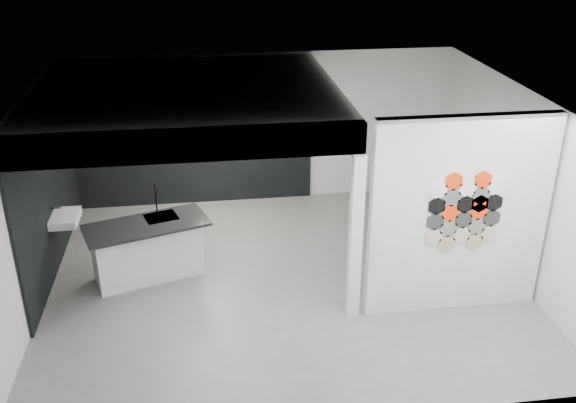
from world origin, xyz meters
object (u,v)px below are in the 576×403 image
Objects in this scene: wall_basin at (65,218)px; stockpot at (141,136)px; kitchen_island at (148,249)px; glass_vase at (272,131)px; utensil_cup at (136,138)px; glass_bowl at (272,132)px; partition_panel at (459,216)px; bottle_dark at (180,135)px; kettle at (264,131)px.

stockpot reaches higher than wall_basin.
kitchen_island is 3.45m from glass_vase.
utensil_cup is at bearing 78.01° from kitchen_island.
glass_bowl is (3.39, 2.07, 0.52)m from wall_basin.
wall_basin is 4.00m from glass_bowl.
partition_panel reaches higher than utensil_cup.
glass_vase is at bearing 31.35° from wall_basin.
glass_vase is 1.67m from bottle_dark.
glass_vase is at bearing 0.00° from utensil_cup.
wall_basin is 2.33m from utensil_cup.
wall_basin is at bearing -148.65° from glass_vase.
glass_vase is (0.00, 0.00, 0.02)m from glass_bowl.
glass_bowl is 1.67m from bottle_dark.
bottle_dark reaches higher than kettle.
glass_vase reaches higher than wall_basin.
kitchen_island is at bearing 162.44° from partition_panel.
glass_bowl is (0.14, 0.00, -0.01)m from kettle.
glass_vase is 0.88× the size of bottle_dark.
glass_bowl is (2.35, 0.00, -0.03)m from stockpot.
kitchen_island is at bearing -85.86° from stockpot.
stockpot reaches higher than glass_bowl.
kitchen_island is 2.69m from stockpot.
stockpot reaches higher than kitchen_island.
kettle is at bearing 32.41° from wall_basin.
wall_basin is 1.36m from kitchen_island.
kitchen_island is 13.51× the size of glass_bowl.
utensil_cup is (-4.51, 3.87, -0.03)m from partition_panel.
partition_panel is 4.39m from glass_bowl.
partition_panel is 4.67× the size of wall_basin.
utensil_cup is at bearing 180.00° from glass_vase.
kitchen_island is 12.40× the size of bottle_dark.
partition_panel is at bearing -61.77° from glass_vase.
kitchen_island is (-4.24, 1.34, -0.92)m from partition_panel.
glass_vase is (0.14, 0.00, 0.00)m from kettle.
partition_panel reaches higher than bottle_dark.
kitchen_island is at bearing -101.20° from bottle_dark.
glass_vase reaches higher than kitchen_island.
bottle_dark is 1.67× the size of utensil_cup.
wall_basin is 2.74m from bottle_dark.
bottle_dark is (1.72, 2.07, 0.55)m from wall_basin.
kitchen_island is at bearing -20.51° from wall_basin.
kettle is 0.14m from glass_bowl.
utensil_cup is at bearing 180.00° from bottle_dark.
glass_vase is at bearing 0.00° from bottle_dark.
bottle_dark is 0.77m from utensil_cup.
kettle is at bearing 0.00° from bottle_dark.
stockpot is 1.29× the size of kettle.
partition_panel is 19.65× the size of glass_bowl.
bottle_dark is (-1.67, 0.00, 0.03)m from glass_bowl.
utensil_cup is at bearing 65.20° from wall_basin.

